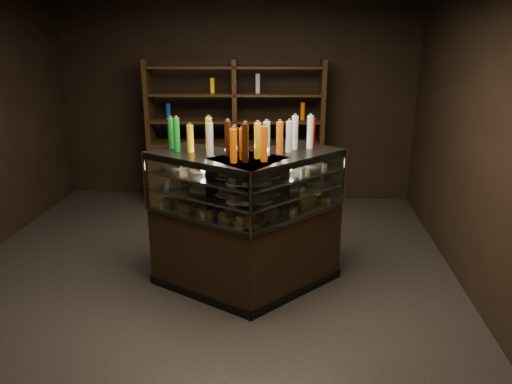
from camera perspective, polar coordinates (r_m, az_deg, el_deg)
ground at (r=5.19m, az=-5.61°, el=-8.95°), size 5.00×5.00×0.00m
room_shell at (r=4.66m, az=-6.34°, el=12.90°), size 5.02×5.02×3.01m
display_case at (r=4.68m, az=-1.03°, el=-5.98°), size 1.86×1.30×1.32m
food_display at (r=4.48m, az=-1.07°, el=0.57°), size 1.54×0.92×0.41m
bottles_top at (r=4.37m, az=-1.11°, el=6.16°), size 1.37×0.78×0.30m
potted_conifer at (r=5.98m, az=6.55°, el=-0.35°), size 0.39×0.39×0.84m
back_shelving at (r=6.88m, az=-2.30°, el=3.28°), size 2.38×0.57×2.00m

